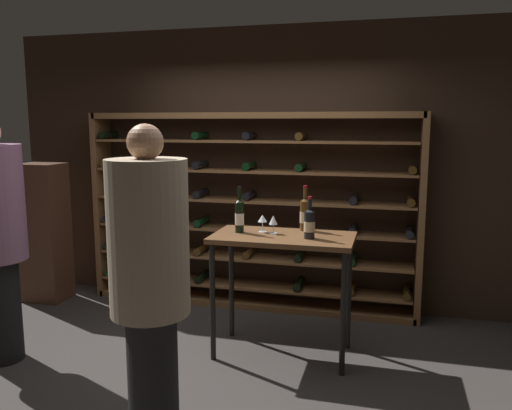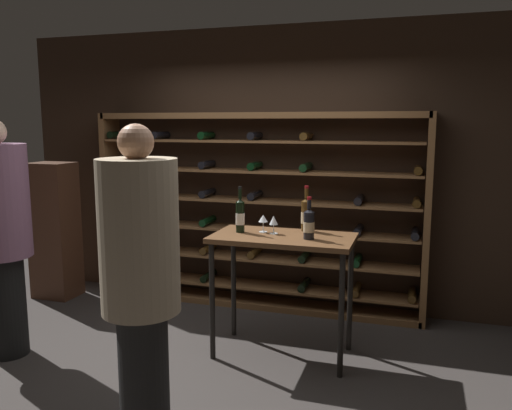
# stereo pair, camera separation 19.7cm
# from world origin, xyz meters

# --- Properties ---
(ground_plane) EXTENTS (9.22, 9.22, 0.00)m
(ground_plane) POSITION_xyz_m (0.00, 0.00, 0.00)
(ground_plane) COLOR #383330
(back_wall) EXTENTS (5.67, 0.10, 2.85)m
(back_wall) POSITION_xyz_m (0.00, 1.61, 1.42)
(back_wall) COLOR #332319
(back_wall) RESTS_ON ground
(wine_rack) EXTENTS (3.40, 0.32, 1.99)m
(wine_rack) POSITION_xyz_m (-0.17, 1.40, 0.98)
(wine_rack) COLOR brown
(wine_rack) RESTS_ON ground
(tasting_table) EXTENTS (1.13, 0.60, 1.00)m
(tasting_table) POSITION_xyz_m (0.42, 0.35, 0.87)
(tasting_table) COLOR brown
(tasting_table) RESTS_ON ground
(person_guest_plum_blouse) EXTENTS (0.45, 0.45, 1.89)m
(person_guest_plum_blouse) POSITION_xyz_m (-0.06, -1.03, 1.04)
(person_guest_plum_blouse) COLOR black
(person_guest_plum_blouse) RESTS_ON ground
(person_bystander_red_print) EXTENTS (0.47, 0.47, 1.92)m
(person_bystander_red_print) POSITION_xyz_m (-1.72, -0.33, 1.06)
(person_bystander_red_print) COLOR black
(person_bystander_red_print) RESTS_ON ground
(display_cabinet) EXTENTS (0.44, 0.36, 1.47)m
(display_cabinet) POSITION_xyz_m (-2.31, 1.03, 0.74)
(display_cabinet) COLOR #4C2D1E
(display_cabinet) RESTS_ON ground
(wine_bottle_green_slim) EXTENTS (0.09, 0.09, 0.38)m
(wine_bottle_green_slim) POSITION_xyz_m (0.56, 0.59, 1.14)
(wine_bottle_green_slim) COLOR #4C3314
(wine_bottle_green_slim) RESTS_ON tasting_table
(wine_bottle_gold_foil) EXTENTS (0.07, 0.07, 0.38)m
(wine_bottle_gold_foil) POSITION_xyz_m (0.05, 0.37, 1.14)
(wine_bottle_gold_foil) COLOR black
(wine_bottle_gold_foil) RESTS_ON tasting_table
(wine_bottle_black_capsule) EXTENTS (0.09, 0.09, 0.33)m
(wine_bottle_black_capsule) POSITION_xyz_m (0.64, 0.30, 1.12)
(wine_bottle_black_capsule) COLOR black
(wine_bottle_black_capsule) RESTS_ON tasting_table
(wine_glass_stemmed_left) EXTENTS (0.08, 0.08, 0.14)m
(wine_glass_stemmed_left) POSITION_xyz_m (0.23, 0.43, 1.11)
(wine_glass_stemmed_left) COLOR silver
(wine_glass_stemmed_left) RESTS_ON tasting_table
(wine_glass_stemmed_right) EXTENTS (0.07, 0.07, 0.15)m
(wine_glass_stemmed_right) POSITION_xyz_m (0.33, 0.40, 1.10)
(wine_glass_stemmed_right) COLOR silver
(wine_glass_stemmed_right) RESTS_ON tasting_table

